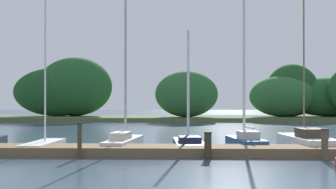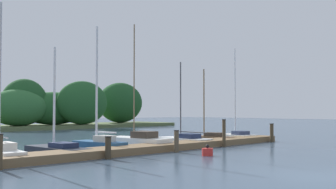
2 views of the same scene
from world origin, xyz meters
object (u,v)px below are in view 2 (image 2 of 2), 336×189
at_px(sailboat_6, 183,140).
at_px(sailboat_8, 237,136).
at_px(sailboat_2, 0,150).
at_px(channel_buoy_0, 207,152).
at_px(mooring_piling_2, 108,147).
at_px(sailboat_3, 56,148).
at_px(sailboat_4, 98,143).
at_px(mooring_piling_3, 176,141).
at_px(sailboat_5, 136,141).
at_px(mooring_piling_5, 272,133).
at_px(mooring_piling_4, 224,133).
at_px(mooring_piling_1, 0,152).
at_px(sailboat_7, 206,137).

xyz_separation_m(sailboat_6, sailboat_8, (5.58, -0.04, 0.02)).
height_order(sailboat_2, channel_buoy_0, sailboat_2).
bearing_deg(mooring_piling_2, sailboat_3, 101.31).
relative_size(sailboat_4, mooring_piling_3, 5.89).
xyz_separation_m(sailboat_4, channel_buoy_0, (2.28, -5.49, -0.24)).
distance_m(sailboat_2, sailboat_5, 7.81).
bearing_deg(mooring_piling_2, mooring_piling_5, -0.53).
height_order(sailboat_3, sailboat_8, sailboat_8).
distance_m(sailboat_6, mooring_piling_4, 2.87).
relative_size(mooring_piling_1, mooring_piling_2, 1.31).
bearing_deg(sailboat_8, sailboat_5, 97.94).
bearing_deg(sailboat_3, channel_buoy_0, -143.16).
bearing_deg(mooring_piling_2, mooring_piling_1, 179.70).
xyz_separation_m(mooring_piling_3, channel_buoy_0, (-0.07, -2.07, -0.38)).
relative_size(sailboat_2, sailboat_8, 1.04).
relative_size(sailboat_4, sailboat_7, 1.33).
distance_m(sailboat_6, channel_buoy_0, 6.17).
height_order(sailboat_5, mooring_piling_5, sailboat_5).
xyz_separation_m(sailboat_2, channel_buoy_0, (7.49, -5.31, -0.21)).
relative_size(sailboat_8, mooring_piling_2, 6.67).
bearing_deg(mooring_piling_3, mooring_piling_4, 1.92).
bearing_deg(channel_buoy_0, mooring_piling_2, 151.42).
relative_size(sailboat_4, mooring_piling_4, 4.12).
relative_size(mooring_piling_2, mooring_piling_5, 0.80).
bearing_deg(sailboat_4, sailboat_8, -101.34).
height_order(sailboat_8, mooring_piling_3, sailboat_8).
bearing_deg(mooring_piling_4, sailboat_3, 159.71).
height_order(sailboat_3, sailboat_6, sailboat_3).
bearing_deg(mooring_piling_1, mooring_piling_5, -0.47).
distance_m(sailboat_4, mooring_piling_3, 4.15).
relative_size(sailboat_7, mooring_piling_4, 3.09).
xyz_separation_m(sailboat_3, mooring_piling_1, (-4.02, -3.26, 0.37)).
bearing_deg(channel_buoy_0, sailboat_2, 144.70).
bearing_deg(mooring_piling_2, sailboat_8, 11.61).
bearing_deg(channel_buoy_0, mooring_piling_5, 12.82).
height_order(mooring_piling_1, mooring_piling_4, mooring_piling_4).
xyz_separation_m(sailboat_3, sailboat_6, (8.36, -0.52, -0.01)).
bearing_deg(channel_buoy_0, mooring_piling_1, 165.63).
bearing_deg(mooring_piling_1, sailboat_2, 67.93).
bearing_deg(sailboat_5, mooring_piling_2, 120.80).
distance_m(sailboat_2, mooring_piling_3, 8.23).
bearing_deg(sailboat_6, mooring_piling_3, 129.57).
distance_m(sailboat_2, mooring_piling_5, 16.99).
distance_m(sailboat_7, mooring_piling_5, 4.33).
distance_m(sailboat_5, mooring_piling_1, 9.61).
distance_m(sailboat_4, sailboat_5, 2.59).
relative_size(sailboat_4, channel_buoy_0, 12.58).
relative_size(sailboat_4, mooring_piling_1, 5.07).
xyz_separation_m(sailboat_7, mooring_piling_5, (2.67, -3.40, 0.35)).
xyz_separation_m(sailboat_8, mooring_piling_4, (-5.05, -2.73, 0.50)).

